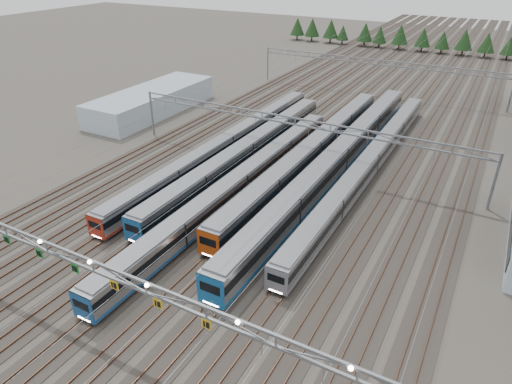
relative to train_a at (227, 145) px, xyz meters
The scene contains 13 objects.
ground 40.06m from the train_a, 73.67° to the right, with size 400.00×400.00×0.00m, color #47423A.
track_bed 62.62m from the train_a, 79.65° to the left, with size 54.00×260.00×5.42m.
train_a is the anchor object (origin of this frame).
train_b 4.81m from the train_a, 20.45° to the right, with size 2.78×51.29×3.62m.
train_c 14.39m from the train_a, 51.29° to the right, with size 2.64×55.25×3.44m.
train_d 13.99m from the train_a, 15.19° to the left, with size 2.87×58.25×3.74m.
train_e 18.21m from the train_a, ahead, with size 3.03×69.03×3.95m.
train_f 22.92m from the train_a, 11.04° to the left, with size 2.53×63.04×3.28m.
gantry_near 40.45m from the train_a, 73.78° to the right, with size 56.36×0.61×8.08m.
gantry_mid 12.22m from the train_a, ahead, with size 56.36×0.36×8.00m.
gantry_far 48.15m from the train_a, 76.43° to the left, with size 56.36×0.36×8.00m.
west_shed 27.79m from the train_a, 155.55° to the left, with size 10.00×30.00×4.67m, color #ACC0CE.
treeline 101.45m from the train_a, 87.71° to the left, with size 81.20×5.60×7.02m.
Camera 1 is at (26.20, -19.87, 30.48)m, focal length 32.00 mm.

